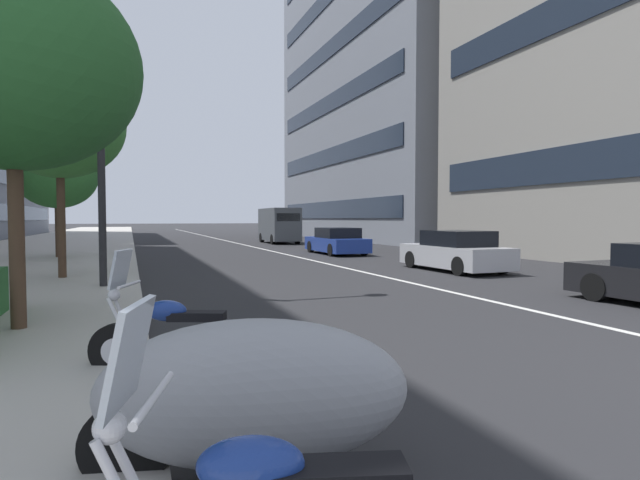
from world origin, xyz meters
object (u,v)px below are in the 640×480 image
(street_tree_far_plaza, at_px, (12,65))
(street_tree_near_plaza_corner, at_px, (59,125))
(motorcycle_by_sign_pole, at_px, (178,340))
(street_lamp_with_banners, at_px, (116,80))
(car_approaching_light, at_px, (455,252))
(street_tree_by_lamp_post, at_px, (57,175))
(car_far_down_avenue, at_px, (336,242))
(delivery_van_ahead, at_px, (279,225))
(motorcycle_far_end_row, at_px, (251,394))

(street_tree_far_plaza, bearing_deg, street_tree_near_plaza_corner, 1.68)
(motorcycle_by_sign_pole, bearing_deg, street_lamp_with_banners, -62.82)
(street_tree_far_plaza, bearing_deg, car_approaching_light, -63.82)
(street_lamp_with_banners, distance_m, street_tree_by_lamp_post, 11.43)
(car_far_down_avenue, bearing_deg, car_approaching_light, -175.28)
(car_far_down_avenue, xyz_separation_m, delivery_van_ahead, (12.21, -0.42, 0.75))
(car_approaching_light, distance_m, street_tree_far_plaza, 14.06)
(motorcycle_far_end_row, height_order, car_far_down_avenue, car_far_down_avenue)
(street_lamp_with_banners, bearing_deg, motorcycle_by_sign_pole, -174.35)
(car_approaching_light, xyz_separation_m, street_tree_near_plaza_corner, (1.17, 12.44, 3.80))
(motorcycle_far_end_row, relative_size, street_tree_by_lamp_post, 0.45)
(motorcycle_far_end_row, bearing_deg, street_tree_far_plaza, -52.01)
(street_tree_near_plaza_corner, bearing_deg, street_tree_far_plaza, -178.32)
(car_approaching_light, bearing_deg, street_lamp_with_banners, 95.81)
(motorcycle_far_end_row, relative_size, street_tree_far_plaza, 0.41)
(motorcycle_by_sign_pole, bearing_deg, street_tree_near_plaza_corner, -55.47)
(motorcycle_by_sign_pole, xyz_separation_m, street_tree_by_lamp_post, (18.60, 3.44, 3.27))
(car_far_down_avenue, bearing_deg, delivery_van_ahead, -1.34)
(motorcycle_by_sign_pole, height_order, delivery_van_ahead, delivery_van_ahead)
(motorcycle_far_end_row, xyz_separation_m, street_tree_near_plaza_corner, (12.58, 2.58, 3.84))
(street_lamp_with_banners, height_order, street_tree_far_plaza, street_lamp_with_banners)
(motorcycle_by_sign_pole, relative_size, street_tree_near_plaza_corner, 0.35)
(motorcycle_far_end_row, distance_m, street_tree_far_plaza, 6.85)
(delivery_van_ahead, height_order, street_tree_near_plaza_corner, street_tree_near_plaza_corner)
(street_tree_far_plaza, bearing_deg, delivery_van_ahead, -23.61)
(motorcycle_far_end_row, relative_size, car_far_down_avenue, 0.48)
(motorcycle_far_end_row, height_order, street_tree_near_plaza_corner, street_tree_near_plaza_corner)
(street_tree_far_plaza, bearing_deg, car_far_down_avenue, -37.22)
(motorcycle_far_end_row, height_order, street_tree_far_plaza, street_tree_far_plaza)
(street_tree_far_plaza, distance_m, street_tree_near_plaza_corner, 7.19)
(motorcycle_by_sign_pole, distance_m, street_lamp_with_banners, 9.02)
(motorcycle_far_end_row, distance_m, street_lamp_with_banners, 11.21)
(street_lamp_with_banners, xyz_separation_m, street_tree_far_plaza, (-4.77, 1.35, -1.11))
(car_far_down_avenue, distance_m, street_tree_near_plaza_corner, 14.78)
(street_tree_near_plaza_corner, bearing_deg, motorcycle_by_sign_pole, -167.00)
(car_approaching_light, height_order, street_tree_near_plaza_corner, street_tree_near_plaza_corner)
(street_tree_far_plaza, relative_size, street_tree_near_plaza_corner, 0.95)
(car_far_down_avenue, relative_size, delivery_van_ahead, 0.89)
(motorcycle_far_end_row, bearing_deg, street_tree_by_lamp_post, -65.76)
(motorcycle_far_end_row, height_order, street_lamp_with_banners, street_lamp_with_banners)
(delivery_van_ahead, relative_size, street_tree_far_plaza, 0.96)
(motorcycle_far_end_row, xyz_separation_m, street_lamp_with_banners, (10.17, 1.02, 4.61))
(car_approaching_light, distance_m, street_tree_near_plaza_corner, 13.06)
(motorcycle_far_end_row, xyz_separation_m, motorcycle_by_sign_pole, (2.57, 0.27, -0.18))
(motorcycle_far_end_row, height_order, delivery_van_ahead, delivery_van_ahead)
(car_far_down_avenue, relative_size, street_tree_by_lamp_post, 0.94)
(motorcycle_far_end_row, bearing_deg, delivery_van_ahead, -92.03)
(car_approaching_light, xyz_separation_m, street_tree_far_plaza, (-6.01, 12.23, 3.46))
(motorcycle_far_end_row, bearing_deg, street_tree_near_plaza_corner, -64.10)
(street_lamp_with_banners, relative_size, street_tree_near_plaza_corner, 1.46)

